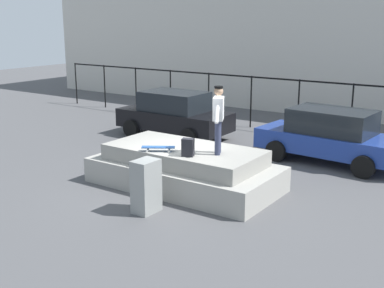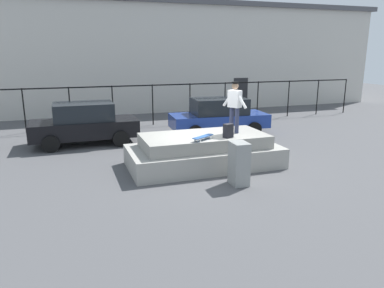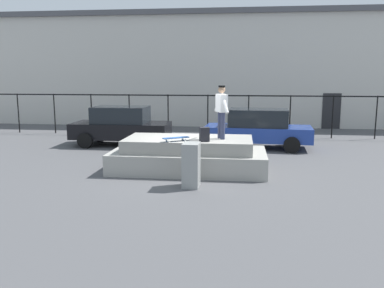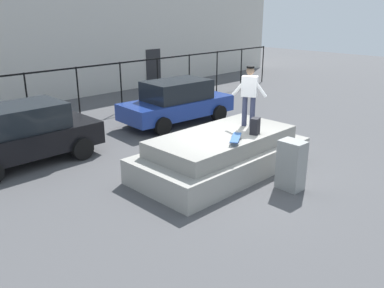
{
  "view_description": "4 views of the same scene",
  "coord_description": "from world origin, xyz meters",
  "px_view_note": "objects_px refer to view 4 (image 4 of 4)",
  "views": [
    {
      "loc": [
        7.16,
        -9.81,
        4.29
      ],
      "look_at": [
        -0.56,
        1.41,
        0.81
      ],
      "focal_mm": 46.58,
      "sensor_mm": 36.0,
      "label": 1
    },
    {
      "loc": [
        -4.08,
        -10.47,
        3.64
      ],
      "look_at": [
        -0.16,
        0.99,
        0.58
      ],
      "focal_mm": 34.12,
      "sensor_mm": 36.0,
      "label": 2
    },
    {
      "loc": [
        1.63,
        -12.36,
        3.05
      ],
      "look_at": [
        -0.05,
        1.49,
        0.64
      ],
      "focal_mm": 37.88,
      "sensor_mm": 36.0,
      "label": 3
    },
    {
      "loc": [
        -7.74,
        -6.43,
        4.22
      ],
      "look_at": [
        -0.3,
        1.08,
        0.63
      ],
      "focal_mm": 37.93,
      "sensor_mm": 36.0,
      "label": 4
    }
  ],
  "objects_px": {
    "skateboarder": "(249,92)",
    "car_blue_sedan_mid": "(177,102)",
    "car_black_sedan_near": "(22,134)",
    "utility_box": "(291,165)",
    "skateboard": "(236,138)",
    "backpack": "(255,126)"
  },
  "relations": [
    {
      "from": "skateboard",
      "to": "car_blue_sedan_mid",
      "type": "relative_size",
      "value": 0.18
    },
    {
      "from": "skateboarder",
      "to": "car_black_sedan_near",
      "type": "xyz_separation_m",
      "value": [
        -4.55,
        4.35,
        -1.16
      ]
    },
    {
      "from": "skateboard",
      "to": "utility_box",
      "type": "bearing_deg",
      "value": -63.44
    },
    {
      "from": "backpack",
      "to": "skateboarder",
      "type": "bearing_deg",
      "value": -148.39
    },
    {
      "from": "skateboard",
      "to": "car_black_sedan_near",
      "type": "bearing_deg",
      "value": 122.68
    },
    {
      "from": "car_blue_sedan_mid",
      "to": "utility_box",
      "type": "xyz_separation_m",
      "value": [
        -2.04,
        -6.24,
        -0.22
      ]
    },
    {
      "from": "car_blue_sedan_mid",
      "to": "utility_box",
      "type": "height_order",
      "value": "car_blue_sedan_mid"
    },
    {
      "from": "car_black_sedan_near",
      "to": "car_blue_sedan_mid",
      "type": "relative_size",
      "value": 0.93
    },
    {
      "from": "car_black_sedan_near",
      "to": "utility_box",
      "type": "height_order",
      "value": "car_black_sedan_near"
    },
    {
      "from": "car_black_sedan_near",
      "to": "car_blue_sedan_mid",
      "type": "xyz_separation_m",
      "value": [
        5.87,
        0.0,
        -0.02
      ]
    },
    {
      "from": "backpack",
      "to": "utility_box",
      "type": "relative_size",
      "value": 0.36
    },
    {
      "from": "utility_box",
      "to": "car_blue_sedan_mid",
      "type": "bearing_deg",
      "value": 73.59
    },
    {
      "from": "car_black_sedan_near",
      "to": "backpack",
      "type": "bearing_deg",
      "value": -50.54
    },
    {
      "from": "backpack",
      "to": "car_black_sedan_near",
      "type": "distance_m",
      "value": 6.42
    },
    {
      "from": "skateboarder",
      "to": "car_black_sedan_near",
      "type": "distance_m",
      "value": 6.4
    },
    {
      "from": "backpack",
      "to": "car_blue_sedan_mid",
      "type": "distance_m",
      "value": 5.28
    },
    {
      "from": "car_black_sedan_near",
      "to": "utility_box",
      "type": "distance_m",
      "value": 7.33
    },
    {
      "from": "backpack",
      "to": "car_blue_sedan_mid",
      "type": "height_order",
      "value": "car_blue_sedan_mid"
    },
    {
      "from": "skateboarder",
      "to": "car_blue_sedan_mid",
      "type": "height_order",
      "value": "skateboarder"
    },
    {
      "from": "car_blue_sedan_mid",
      "to": "utility_box",
      "type": "distance_m",
      "value": 6.57
    },
    {
      "from": "backpack",
      "to": "car_black_sedan_near",
      "type": "height_order",
      "value": "car_black_sedan_near"
    },
    {
      "from": "skateboard",
      "to": "car_blue_sedan_mid",
      "type": "height_order",
      "value": "car_blue_sedan_mid"
    }
  ]
}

